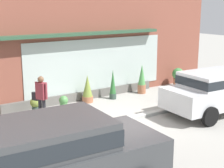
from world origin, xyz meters
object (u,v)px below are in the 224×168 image
at_px(potted_plant_near_hydrant, 35,105).
at_px(potted_plant_low_front, 178,76).
at_px(fire_hydrant, 64,109).
at_px(potted_plant_by_entrance, 88,89).
at_px(potted_plant_doorstep, 142,79).
at_px(pedestrian_with_handbag, 41,95).
at_px(parked_car_dark_gray, 54,155).
at_px(potted_plant_trailing_edge, 113,85).
at_px(parked_car_silver, 217,89).

distance_m(potted_plant_near_hydrant, potted_plant_low_front, 7.42).
distance_m(fire_hydrant, potted_plant_by_entrance, 2.49).
bearing_deg(potted_plant_doorstep, pedestrian_with_handbag, -169.89).
relative_size(potted_plant_doorstep, potted_plant_near_hydrant, 2.09).
xyz_separation_m(fire_hydrant, potted_plant_doorstep, (4.62, 1.49, 0.15)).
height_order(potted_plant_near_hydrant, potted_plant_low_front, potted_plant_low_front).
distance_m(fire_hydrant, pedestrian_with_handbag, 0.90).
bearing_deg(potted_plant_near_hydrant, pedestrian_with_handbag, -95.76).
relative_size(fire_hydrant, potted_plant_doorstep, 0.70).
xyz_separation_m(fire_hydrant, parked_car_dark_gray, (-2.24, -4.08, 0.49)).
height_order(fire_hydrant, potted_plant_doorstep, potted_plant_doorstep).
bearing_deg(potted_plant_near_hydrant, potted_plant_trailing_edge, 1.88).
xyz_separation_m(fire_hydrant, potted_plant_near_hydrant, (-0.48, 1.33, -0.11)).
bearing_deg(pedestrian_with_handbag, parked_car_dark_gray, 135.00).
distance_m(pedestrian_with_handbag, potted_plant_near_hydrant, 0.94).
xyz_separation_m(potted_plant_doorstep, potted_plant_by_entrance, (-2.73, 0.14, -0.09)).
relative_size(potted_plant_near_hydrant, potted_plant_low_front, 0.70).
bearing_deg(pedestrian_with_handbag, fire_hydrant, -160.19).
distance_m(parked_car_dark_gray, potted_plant_low_front, 10.77).
bearing_deg(parked_car_dark_gray, fire_hydrant, 64.85).
bearing_deg(pedestrian_with_handbag, potted_plant_near_hydrant, -30.85).
height_order(fire_hydrant, potted_plant_by_entrance, potted_plant_by_entrance).
height_order(fire_hydrant, parked_car_dark_gray, parked_car_dark_gray).
distance_m(potted_plant_doorstep, potted_plant_near_hydrant, 5.11).
xyz_separation_m(parked_car_silver, potted_plant_by_entrance, (-3.15, 3.90, -0.36)).
height_order(potted_plant_doorstep, potted_plant_trailing_edge, potted_plant_doorstep).
distance_m(pedestrian_with_handbag, potted_plant_doorstep, 5.27).
xyz_separation_m(parked_car_dark_gray, potted_plant_trailing_edge, (5.26, 5.53, -0.36)).
relative_size(fire_hydrant, parked_car_dark_gray, 0.20).
bearing_deg(fire_hydrant, potted_plant_doorstep, 17.84).
bearing_deg(potted_plant_near_hydrant, potted_plant_low_front, 1.59).
xyz_separation_m(fire_hydrant, parked_car_silver, (5.04, -2.27, 0.42)).
height_order(potted_plant_low_front, potted_plant_by_entrance, potted_plant_by_entrance).
bearing_deg(pedestrian_with_handbag, potted_plant_doorstep, -104.98).
bearing_deg(parked_car_dark_gray, parked_car_silver, 17.62).
bearing_deg(potted_plant_low_front, potted_plant_by_entrance, 178.97).
bearing_deg(fire_hydrant, parked_car_dark_gray, -118.80).
bearing_deg(parked_car_silver, pedestrian_with_handbag, 156.59).
bearing_deg(fire_hydrant, potted_plant_trailing_edge, 25.64).
distance_m(parked_car_dark_gray, potted_plant_by_entrance, 7.06).
xyz_separation_m(potted_plant_near_hydrant, potted_plant_low_front, (7.42, 0.21, 0.14)).
distance_m(fire_hydrant, potted_plant_near_hydrant, 1.42).
height_order(pedestrian_with_handbag, potted_plant_doorstep, pedestrian_with_handbag).
distance_m(potted_plant_trailing_edge, potted_plant_near_hydrant, 3.51).
xyz_separation_m(potted_plant_low_front, potted_plant_by_entrance, (-5.05, 0.09, 0.03)).
relative_size(parked_car_silver, potted_plant_near_hydrant, 6.80).
height_order(potted_plant_near_hydrant, potted_plant_by_entrance, potted_plant_by_entrance).
bearing_deg(potted_plant_trailing_edge, parked_car_dark_gray, -133.57).
bearing_deg(potted_plant_by_entrance, parked_car_silver, -51.02).
bearing_deg(potted_plant_trailing_edge, parked_car_silver, -61.43).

